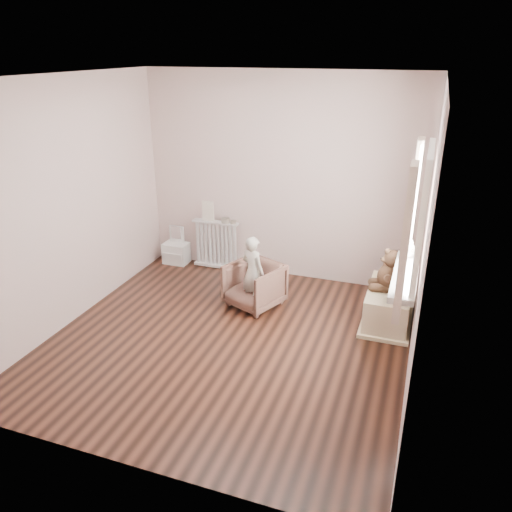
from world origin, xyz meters
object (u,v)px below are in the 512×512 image
(armchair, at_px, (254,285))
(toy_bench, at_px, (388,305))
(toy_vanity, at_px, (176,244))
(child, at_px, (253,272))
(teddy_bear, at_px, (392,267))
(radiator, at_px, (216,241))
(plush_cat, at_px, (409,248))

(armchair, height_order, toy_bench, armchair)
(toy_vanity, distance_m, armchair, 1.68)
(child, bearing_deg, teddy_bear, -151.28)
(radiator, relative_size, teddy_bear, 1.44)
(armchair, xyz_separation_m, plush_cat, (1.66, -0.12, 0.74))
(toy_bench, xyz_separation_m, teddy_bear, (-0.00, -0.03, 0.47))
(child, relative_size, plush_cat, 3.63)
(armchair, bearing_deg, teddy_bear, 26.84)
(toy_vanity, xyz_separation_m, plush_cat, (3.12, -0.95, 0.72))
(toy_vanity, relative_size, toy_bench, 0.62)
(armchair, distance_m, toy_bench, 1.53)
(teddy_bear, height_order, plush_cat, plush_cat)
(toy_bench, bearing_deg, armchair, -174.91)
(teddy_bear, xyz_separation_m, plush_cat, (0.14, -0.23, 0.33))
(armchair, distance_m, teddy_bear, 1.57)
(toy_bench, bearing_deg, radiator, 163.04)
(toy_bench, distance_m, plush_cat, 0.85)
(toy_vanity, height_order, plush_cat, plush_cat)
(radiator, xyz_separation_m, teddy_bear, (2.37, -0.75, 0.28))
(child, distance_m, plush_cat, 1.75)
(teddy_bear, bearing_deg, armchair, 176.23)
(toy_bench, bearing_deg, child, -173.05)
(radiator, height_order, toy_vanity, radiator)
(toy_vanity, bearing_deg, radiator, 2.84)
(child, bearing_deg, toy_bench, -150.24)
(toy_vanity, xyz_separation_m, child, (1.46, -0.88, 0.18))
(radiator, xyz_separation_m, toy_vanity, (-0.61, -0.03, -0.11))
(toy_bench, bearing_deg, teddy_bear, -99.81)
(toy_bench, bearing_deg, plush_cat, -61.17)
(radiator, bearing_deg, armchair, -45.06)
(toy_bench, bearing_deg, toy_vanity, 166.88)
(armchair, xyz_separation_m, teddy_bear, (1.52, 0.11, 0.41))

